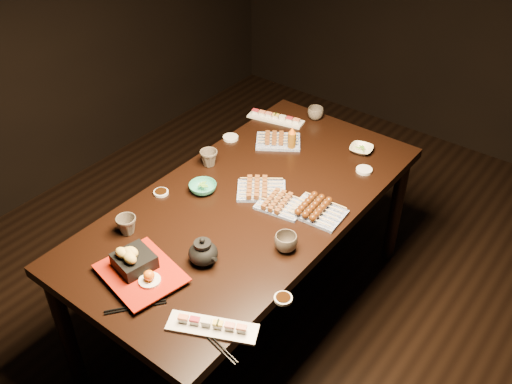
# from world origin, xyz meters

# --- Properties ---
(ground) EXTENTS (5.00, 5.00, 0.00)m
(ground) POSITION_xyz_m (0.00, 0.00, 0.00)
(ground) COLOR black
(ground) RESTS_ON ground
(dining_table) EXTENTS (1.20, 1.93, 0.75)m
(dining_table) POSITION_xyz_m (-0.22, 0.21, 0.38)
(dining_table) COLOR black
(dining_table) RESTS_ON ground
(sushi_platter_near) EXTENTS (0.34, 0.23, 0.04)m
(sushi_platter_near) POSITION_xyz_m (0.13, -0.45, 0.77)
(sushi_platter_near) COLOR white
(sushi_platter_near) RESTS_ON dining_table
(sushi_platter_far) EXTENTS (0.33, 0.16, 0.04)m
(sushi_platter_far) POSITION_xyz_m (-0.56, 0.89, 0.77)
(sushi_platter_far) COLOR white
(sushi_platter_far) RESTS_ON dining_table
(yakitori_plate_center) EXTENTS (0.28, 0.27, 0.06)m
(yakitori_plate_center) POSITION_xyz_m (-0.22, 0.30, 0.78)
(yakitori_plate_center) COLOR #828EB6
(yakitori_plate_center) RESTS_ON dining_table
(yakitori_plate_right) EXTENTS (0.23, 0.18, 0.05)m
(yakitori_plate_right) POSITION_xyz_m (-0.08, 0.27, 0.78)
(yakitori_plate_right) COLOR #828EB6
(yakitori_plate_right) RESTS_ON dining_table
(yakitori_plate_left) EXTENTS (0.29, 0.27, 0.06)m
(yakitori_plate_left) POSITION_xyz_m (-0.41, 0.70, 0.78)
(yakitori_plate_left) COLOR #828EB6
(yakitori_plate_left) RESTS_ON dining_table
(tsukune_plate) EXTENTS (0.25, 0.19, 0.06)m
(tsukune_plate) POSITION_xyz_m (0.08, 0.32, 0.78)
(tsukune_plate) COLOR #828EB6
(tsukune_plate) RESTS_ON dining_table
(edamame_bowl_green) EXTENTS (0.16, 0.16, 0.04)m
(edamame_bowl_green) POSITION_xyz_m (-0.44, 0.14, 0.77)
(edamame_bowl_green) COLOR teal
(edamame_bowl_green) RESTS_ON dining_table
(edamame_bowl_cream) EXTENTS (0.14, 0.14, 0.03)m
(edamame_bowl_cream) POSITION_xyz_m (-0.02, 0.90, 0.76)
(edamame_bowl_cream) COLOR #F3E9C6
(edamame_bowl_cream) RESTS_ON dining_table
(tempura_tray) EXTENTS (0.37, 0.32, 0.12)m
(tempura_tray) POSITION_xyz_m (-0.26, -0.43, 0.81)
(tempura_tray) COLOR black
(tempura_tray) RESTS_ON dining_table
(teacup_near_left) EXTENTS (0.10, 0.10, 0.08)m
(teacup_near_left) POSITION_xyz_m (-0.50, -0.28, 0.79)
(teacup_near_left) COLOR #4F453C
(teacup_near_left) RESTS_ON dining_table
(teacup_mid_right) EXTENTS (0.13, 0.13, 0.08)m
(teacup_mid_right) POSITION_xyz_m (0.10, 0.05, 0.79)
(teacup_mid_right) COLOR #4F453C
(teacup_mid_right) RESTS_ON dining_table
(teacup_far_left) EXTENTS (0.11, 0.11, 0.08)m
(teacup_far_left) POSITION_xyz_m (-0.56, 0.32, 0.79)
(teacup_far_left) COLOR #4F453C
(teacup_far_left) RESTS_ON dining_table
(teacup_far_right) EXTENTS (0.10, 0.10, 0.07)m
(teacup_far_right) POSITION_xyz_m (-0.39, 1.04, 0.78)
(teacup_far_right) COLOR #4F453C
(teacup_far_right) RESTS_ON dining_table
(teapot) EXTENTS (0.16, 0.16, 0.12)m
(teapot) POSITION_xyz_m (-0.12, -0.22, 0.81)
(teapot) COLOR black
(teapot) RESTS_ON dining_table
(condiment_bottle) EXTENTS (0.06, 0.06, 0.13)m
(condiment_bottle) POSITION_xyz_m (-0.32, 0.69, 0.82)
(condiment_bottle) COLOR brown
(condiment_bottle) RESTS_ON dining_table
(sauce_dish_west) EXTENTS (0.09, 0.09, 0.01)m
(sauce_dish_west) POSITION_xyz_m (-0.59, 0.00, 0.76)
(sauce_dish_west) COLOR white
(sauce_dish_west) RESTS_ON dining_table
(sauce_dish_east) EXTENTS (0.09, 0.09, 0.01)m
(sauce_dish_east) POSITION_xyz_m (0.08, 0.75, 0.76)
(sauce_dish_east) COLOR white
(sauce_dish_east) RESTS_ON dining_table
(sauce_dish_se) EXTENTS (0.08, 0.08, 0.01)m
(sauce_dish_se) POSITION_xyz_m (0.25, -0.19, 0.76)
(sauce_dish_se) COLOR white
(sauce_dish_se) RESTS_ON dining_table
(sauce_dish_nw) EXTENTS (0.11, 0.11, 0.01)m
(sauce_dish_nw) POSITION_xyz_m (-0.64, 0.58, 0.76)
(sauce_dish_nw) COLOR white
(sauce_dish_nw) RESTS_ON dining_table
(chopsticks_near) EXTENTS (0.16, 0.20, 0.01)m
(chopsticks_near) POSITION_xyz_m (-0.16, -0.56, 0.75)
(chopsticks_near) COLOR black
(chopsticks_near) RESTS_ON dining_table
(chopsticks_se) EXTENTS (0.22, 0.06, 0.01)m
(chopsticks_se) POSITION_xyz_m (0.19, -0.50, 0.75)
(chopsticks_se) COLOR black
(chopsticks_se) RESTS_ON dining_table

